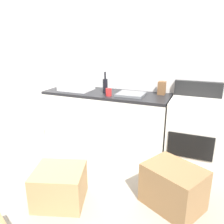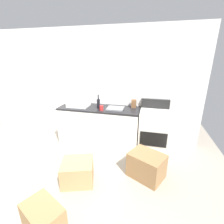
{
  "view_description": "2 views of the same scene",
  "coord_description": "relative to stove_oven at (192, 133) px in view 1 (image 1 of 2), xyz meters",
  "views": [
    {
      "loc": [
        1.59,
        -1.69,
        1.62
      ],
      "look_at": [
        0.56,
        0.79,
        0.76
      ],
      "focal_mm": 36.33,
      "sensor_mm": 36.0,
      "label": 1
    },
    {
      "loc": [
        1.39,
        -2.0,
        1.95
      ],
      "look_at": [
        0.73,
        0.68,
        1.0
      ],
      "focal_mm": 25.36,
      "sensor_mm": 36.0,
      "label": 2
    }
  ],
  "objects": [
    {
      "name": "coffee_mug",
      "position": [
        -1.1,
        -0.17,
        0.48
      ],
      "size": [
        0.08,
        0.08,
        0.1
      ],
      "primitive_type": "cylinder",
      "color": "red",
      "rests_on": "kitchen_counter"
    },
    {
      "name": "sink_basin",
      "position": [
        -0.84,
        -0.03,
        0.45
      ],
      "size": [
        0.36,
        0.32,
        0.03
      ],
      "primitive_type": "cube",
      "color": "slate",
      "rests_on": "kitchen_counter"
    },
    {
      "name": "wall_back",
      "position": [
        -1.52,
        0.34,
        0.83
      ],
      "size": [
        5.0,
        0.1,
        2.6
      ],
      "primitive_type": "cube",
      "color": "silver",
      "rests_on": "ground_plane"
    },
    {
      "name": "cardboard_box_medium",
      "position": [
        -0.1,
        -0.89,
        -0.25
      ],
      "size": [
        0.69,
        0.63,
        0.44
      ],
      "primitive_type": "cube",
      "rotation": [
        0.0,
        0.0,
        -0.48
      ],
      "color": "olive",
      "rests_on": "ground_plane"
    },
    {
      "name": "wine_bottle",
      "position": [
        -1.21,
        -0.04,
        0.54
      ],
      "size": [
        0.07,
        0.07,
        0.3
      ],
      "color": "black",
      "rests_on": "kitchen_counter"
    },
    {
      "name": "kitchen_counter",
      "position": [
        -1.22,
        -0.01,
        -0.02
      ],
      "size": [
        1.8,
        0.6,
        0.9
      ],
      "color": "silver",
      "rests_on": "ground_plane"
    },
    {
      "name": "ground_plane",
      "position": [
        -1.52,
        -1.21,
        -0.47
      ],
      "size": [
        6.0,
        6.0,
        0.0
      ],
      "primitive_type": "plane",
      "color": "#9E9384"
    },
    {
      "name": "microwave",
      "position": [
        -1.69,
        -0.02,
        0.57
      ],
      "size": [
        0.46,
        0.34,
        0.27
      ],
      "primitive_type": "cube",
      "color": "white",
      "rests_on": "kitchen_counter"
    },
    {
      "name": "cardboard_box_large",
      "position": [
        -1.19,
        -1.27,
        -0.28
      ],
      "size": [
        0.61,
        0.58,
        0.37
      ],
      "primitive_type": "cube",
      "rotation": [
        0.0,
        0.0,
        0.32
      ],
      "color": "tan",
      "rests_on": "ground_plane"
    },
    {
      "name": "stove_oven",
      "position": [
        0.0,
        0.0,
        0.0
      ],
      "size": [
        0.6,
        0.61,
        1.1
      ],
      "color": "silver",
      "rests_on": "ground_plane"
    },
    {
      "name": "knife_block",
      "position": [
        -0.46,
        0.18,
        0.52
      ],
      "size": [
        0.1,
        0.1,
        0.18
      ],
      "primitive_type": "cube",
      "color": "brown",
      "rests_on": "kitchen_counter"
    }
  ]
}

